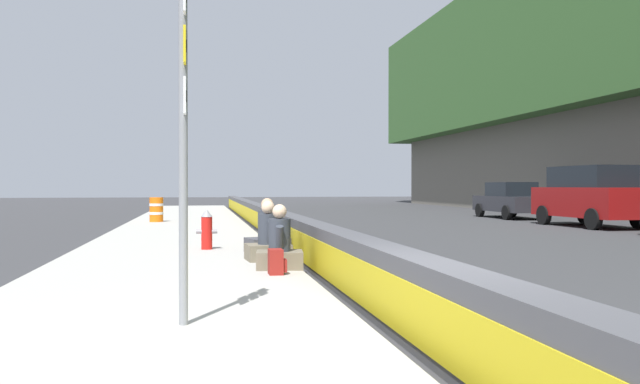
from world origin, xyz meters
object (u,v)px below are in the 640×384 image
object	(u,v)px
seated_person_rear	(267,235)
seated_person_middle	(268,241)
seated_person_foreground	(280,248)
parked_car_fourth	(589,195)
construction_barrel	(156,209)
parked_car_midline	(510,200)
fire_hydrant	(207,229)
route_sign_post	(184,118)
backpack	(276,262)

from	to	relation	value
seated_person_rear	seated_person_middle	bearing A→B (deg)	174.69
seated_person_foreground	parked_car_fourth	xyz separation A→B (m)	(10.78, -13.02, 0.70)
seated_person_rear	construction_barrel	bearing A→B (deg)	14.17
construction_barrel	parked_car_midline	world-z (taller)	parked_car_midline
construction_barrel	parked_car_midline	bearing A→B (deg)	-81.30
fire_hydrant	construction_barrel	distance (m)	11.36
parked_car_fourth	seated_person_middle	bearing A→B (deg)	126.10
parked_car_fourth	seated_person_rear	bearing A→B (deg)	122.25
route_sign_post	parked_car_midline	xyz separation A→B (m)	(21.35, -14.62, -1.37)
route_sign_post	parked_car_midline	bearing A→B (deg)	-34.40
backpack	construction_barrel	bearing A→B (deg)	10.50
route_sign_post	construction_barrel	bearing A→B (deg)	4.57
fire_hydrant	seated_person_middle	distance (m)	2.53
route_sign_post	seated_person_rear	xyz separation A→B (m)	(6.77, -1.55, -1.74)
seated_person_foreground	construction_barrel	xyz separation A→B (m)	(14.72, 3.00, 0.14)
route_sign_post	fire_hydrant	bearing A→B (deg)	-2.29
backpack	construction_barrel	xyz separation A→B (m)	(15.42, 2.86, 0.28)
fire_hydrant	parked_car_midline	world-z (taller)	parked_car_midline
parked_car_fourth	parked_car_midline	bearing A→B (deg)	-0.98
seated_person_middle	seated_person_foreground	bearing A→B (deg)	-177.00
seated_person_middle	parked_car_fourth	xyz separation A→B (m)	(9.54, -13.09, 0.69)
seated_person_foreground	parked_car_fourth	size ratio (longest dim) A/B	0.22
parked_car_midline	parked_car_fourth	bearing A→B (deg)	179.02
seated_person_rear	parked_car_fourth	size ratio (longest dim) A/B	0.24
seated_person_foreground	construction_barrel	bearing A→B (deg)	11.51
backpack	seated_person_middle	bearing A→B (deg)	-2.17
route_sign_post	parked_car_fourth	bearing A→B (deg)	-44.14
seated_person_middle	parked_car_midline	distance (m)	20.70
seated_person_rear	parked_car_fourth	bearing A→B (deg)	-57.75
seated_person_middle	parked_car_midline	bearing A→B (deg)	-39.61
parked_car_midline	seated_person_rear	bearing A→B (deg)	138.13
backpack	construction_barrel	distance (m)	15.69
route_sign_post	parked_car_fourth	distance (m)	20.86
fire_hydrant	parked_car_fourth	distance (m)	15.97
seated_person_middle	seated_person_rear	xyz separation A→B (m)	(1.37, -0.13, 0.01)
parked_car_midline	seated_person_middle	bearing A→B (deg)	140.39
seated_person_foreground	parked_car_midline	xyz separation A→B (m)	(17.19, -13.13, 0.38)
seated_person_foreground	backpack	size ratio (longest dim) A/B	2.73
route_sign_post	construction_barrel	size ratio (longest dim) A/B	3.79
route_sign_post	seated_person_middle	bearing A→B (deg)	-14.75
fire_hydrant	seated_person_rear	xyz separation A→B (m)	(-0.90, -1.24, -0.09)
seated_person_rear	fire_hydrant	bearing A→B (deg)	54.06
seated_person_foreground	parked_car_midline	distance (m)	21.63
seated_person_foreground	backpack	world-z (taller)	seated_person_foreground
seated_person_foreground	seated_person_rear	size ratio (longest dim) A/B	0.95
backpack	parked_car_fourth	size ratio (longest dim) A/B	0.08
seated_person_foreground	seated_person_rear	xyz separation A→B (m)	(2.61, -0.06, 0.02)
parked_car_fourth	parked_car_midline	size ratio (longest dim) A/B	1.08
route_sign_post	parked_car_midline	distance (m)	25.92
backpack	parked_car_midline	xyz separation A→B (m)	(17.89, -13.27, 0.53)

